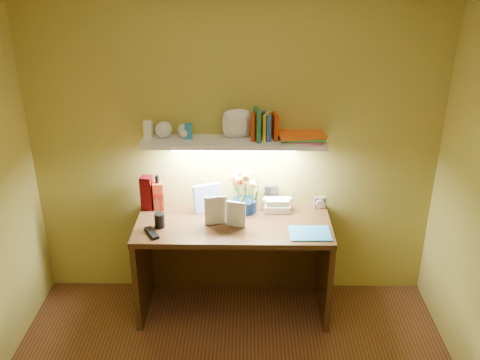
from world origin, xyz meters
name	(u,v)px	position (x,y,z in m)	size (l,w,h in m)	color
desk	(234,267)	(0.00, 1.20, 0.38)	(1.40, 0.60, 0.75)	#38220F
flower_bouquet	(245,191)	(0.08, 1.39, 0.91)	(0.20, 0.20, 0.32)	#07193C
telephone	(277,204)	(0.32, 1.40, 0.81)	(0.19, 0.14, 0.11)	white
desk_clock	(320,202)	(0.65, 1.44, 0.79)	(0.09, 0.04, 0.09)	silver
whisky_bottle	(158,193)	(-0.57, 1.41, 0.89)	(0.07, 0.07, 0.28)	#AC3315
whisky_box	(147,193)	(-0.65, 1.41, 0.88)	(0.08, 0.08, 0.26)	#510509
pen_cup	(159,216)	(-0.52, 1.13, 0.84)	(0.07, 0.07, 0.18)	black
art_card	(207,198)	(-0.20, 1.39, 0.85)	(0.21, 0.04, 0.21)	silver
tv_remote	(152,233)	(-0.56, 1.03, 0.76)	(0.05, 0.17, 0.02)	black
blue_folder	(310,233)	(0.53, 1.05, 0.75)	(0.29, 0.21, 0.01)	#2486C1
desk_book_a	(205,211)	(-0.20, 1.17, 0.86)	(0.16, 0.02, 0.22)	white
desk_book_b	(226,213)	(-0.05, 1.17, 0.85)	(0.14, 0.01, 0.19)	white
wall_shelf	(240,137)	(0.04, 1.39, 1.34)	(1.31, 0.32, 0.26)	white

